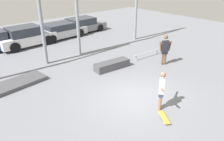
# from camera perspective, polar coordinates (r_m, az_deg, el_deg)

# --- Properties ---
(ground_plane) EXTENTS (36.00, 36.00, 0.00)m
(ground_plane) POSITION_cam_1_polar(r_m,az_deg,el_deg) (9.71, 6.20, -7.07)
(ground_plane) COLOR slate
(skateboarder) EXTENTS (1.17, 0.89, 1.63)m
(skateboarder) POSITION_cam_1_polar(r_m,az_deg,el_deg) (8.69, 12.81, -4.70)
(skateboarder) COLOR #8C664C
(skateboarder) RESTS_ON ground_plane
(skateboard) EXTENTS (0.63, 0.81, 0.08)m
(skateboard) POSITION_cam_1_polar(r_m,az_deg,el_deg) (8.62, 13.46, -11.81)
(skateboard) COLOR gold
(skateboard) RESTS_ON ground_plane
(grind_box) EXTENTS (2.13, 0.84, 0.44)m
(grind_box) POSITION_cam_1_polar(r_m,az_deg,el_deg) (12.29, 0.01, 1.42)
(grind_box) COLOR #47474C
(grind_box) RESTS_ON ground_plane
(manual_pad) EXTENTS (3.52, 1.54, 0.18)m
(manual_pad) POSITION_cam_1_polar(r_m,az_deg,el_deg) (11.46, -25.14, -3.68)
(manual_pad) COLOR #47474C
(manual_pad) RESTS_ON ground_plane
(grind_rail) EXTENTS (2.28, 0.23, 0.35)m
(grind_rail) POSITION_cam_1_polar(r_m,az_deg,el_deg) (14.09, 9.21, 4.49)
(grind_rail) COLOR #B7BABF
(grind_rail) RESTS_ON ground_plane
(parked_car_white) EXTENTS (4.05, 2.06, 1.43)m
(parked_car_white) POSITION_cam_1_polar(r_m,az_deg,el_deg) (17.18, -21.59, 8.22)
(parked_car_white) COLOR white
(parked_car_white) RESTS_ON ground_plane
(parked_car_silver) EXTENTS (4.26, 2.18, 1.21)m
(parked_car_silver) POSITION_cam_1_polar(r_m,az_deg,el_deg) (18.53, -13.46, 10.11)
(parked_car_silver) COLOR #B7BABF
(parked_car_silver) RESTS_ON ground_plane
(parked_car_grey) EXTENTS (4.21, 2.06, 1.28)m
(parked_car_grey) POSITION_cam_1_polar(r_m,az_deg,el_deg) (19.96, -7.78, 11.65)
(parked_car_grey) COLOR slate
(parked_car_grey) RESTS_ON ground_plane
(bystander) EXTENTS (0.67, 0.46, 1.79)m
(bystander) POSITION_cam_1_polar(r_m,az_deg,el_deg) (12.95, 13.68, 5.62)
(bystander) COLOR brown
(bystander) RESTS_ON ground_plane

